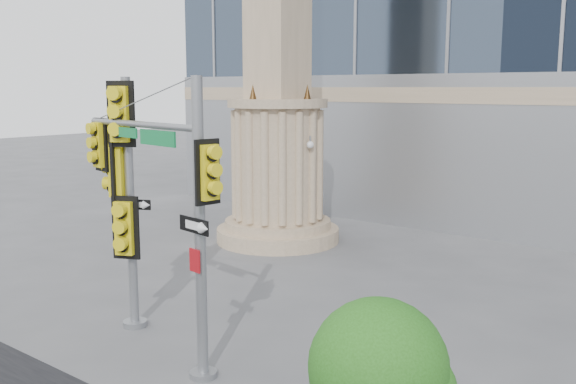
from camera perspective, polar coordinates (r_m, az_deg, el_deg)
The scene contains 5 objects.
ground at distance 13.11m, azimuth -5.62°, elevation -15.50°, with size 120.00×120.00×0.00m, color #545456.
monument at distance 22.63m, azimuth -0.94°, elevation 9.35°, with size 4.40×4.40×16.60m.
main_signal_pole at distance 12.68m, azimuth -10.61°, elevation 0.25°, with size 4.39×1.03×5.70m.
secondary_signal_pole at distance 14.72m, azimuth -14.35°, elevation 0.68°, with size 1.08×0.78×5.72m.
street_tree at distance 8.54m, azimuth 8.26°, elevation -15.72°, with size 1.84×1.80×2.87m.
Camera 1 is at (8.31, -8.53, 5.48)m, focal length 40.00 mm.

